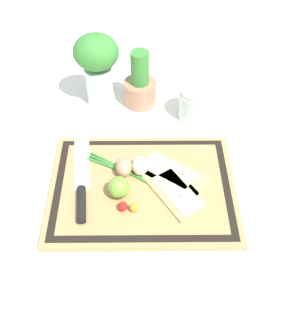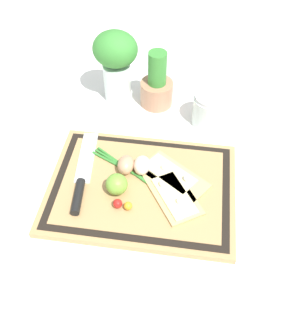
# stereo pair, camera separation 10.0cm
# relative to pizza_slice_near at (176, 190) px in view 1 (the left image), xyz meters

# --- Properties ---
(ground_plane) EXTENTS (6.00, 6.00, 0.00)m
(ground_plane) POSITION_rel_pizza_slice_near_xyz_m (-0.08, 0.02, -0.02)
(ground_plane) COLOR white
(cutting_board) EXTENTS (0.47, 0.35, 0.02)m
(cutting_board) POSITION_rel_pizza_slice_near_xyz_m (-0.08, 0.02, -0.02)
(cutting_board) COLOR tan
(cutting_board) RESTS_ON ground_plane
(pizza_slice_near) EXTENTS (0.17, 0.20, 0.02)m
(pizza_slice_near) POSITION_rel_pizza_slice_near_xyz_m (0.00, 0.00, 0.00)
(pizza_slice_near) COLOR tan
(pizza_slice_near) RESTS_ON cutting_board
(pizza_slice_far) EXTENTS (0.19, 0.17, 0.02)m
(pizza_slice_far) POSITION_rel_pizza_slice_near_xyz_m (-0.00, 0.06, 0.00)
(pizza_slice_far) COLOR tan
(pizza_slice_far) RESTS_ON cutting_board
(knife) EXTENTS (0.06, 0.28, 0.02)m
(knife) POSITION_rel_pizza_slice_near_xyz_m (-0.23, -0.00, 0.00)
(knife) COLOR silver
(knife) RESTS_ON cutting_board
(egg_brown) EXTENTS (0.04, 0.06, 0.04)m
(egg_brown) POSITION_rel_pizza_slice_near_xyz_m (-0.13, 0.06, 0.02)
(egg_brown) COLOR tan
(egg_brown) RESTS_ON cutting_board
(egg_pink) EXTENTS (0.04, 0.06, 0.04)m
(egg_pink) POSITION_rel_pizza_slice_near_xyz_m (-0.09, 0.07, 0.02)
(egg_pink) COLOR beige
(egg_pink) RESTS_ON cutting_board
(lime) EXTENTS (0.05, 0.05, 0.05)m
(lime) POSITION_rel_pizza_slice_near_xyz_m (-0.14, -0.01, 0.02)
(lime) COLOR #70A838
(lime) RESTS_ON cutting_board
(cherry_tomato_red) EXTENTS (0.02, 0.02, 0.02)m
(cherry_tomato_red) POSITION_rel_pizza_slice_near_xyz_m (-0.13, -0.05, 0.01)
(cherry_tomato_red) COLOR red
(cherry_tomato_red) RESTS_ON cutting_board
(cherry_tomato_yellow) EXTENTS (0.02, 0.02, 0.02)m
(cherry_tomato_yellow) POSITION_rel_pizza_slice_near_xyz_m (-0.10, -0.06, 0.01)
(cherry_tomato_yellow) COLOR gold
(cherry_tomato_yellow) RESTS_ON cutting_board
(scallion_bunch) EXTENTS (0.25, 0.16, 0.01)m
(scallion_bunch) POSITION_rel_pizza_slice_near_xyz_m (-0.10, 0.05, -0.00)
(scallion_bunch) COLOR #388433
(scallion_bunch) RESTS_ON cutting_board
(herb_pot) EXTENTS (0.10, 0.10, 0.18)m
(herb_pot) POSITION_rel_pizza_slice_near_xyz_m (-0.08, 0.37, 0.04)
(herb_pot) COLOR #AD7A5B
(herb_pot) RESTS_ON ground_plane
(sauce_jar) EXTENTS (0.10, 0.10, 0.10)m
(sauce_jar) POSITION_rel_pizza_slice_near_xyz_m (0.08, 0.31, 0.02)
(sauce_jar) COLOR silver
(sauce_jar) RESTS_ON ground_plane
(herb_glass) EXTENTS (0.13, 0.12, 0.23)m
(herb_glass) POSITION_rel_pizza_slice_near_xyz_m (-0.21, 0.38, 0.11)
(herb_glass) COLOR silver
(herb_glass) RESTS_ON ground_plane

